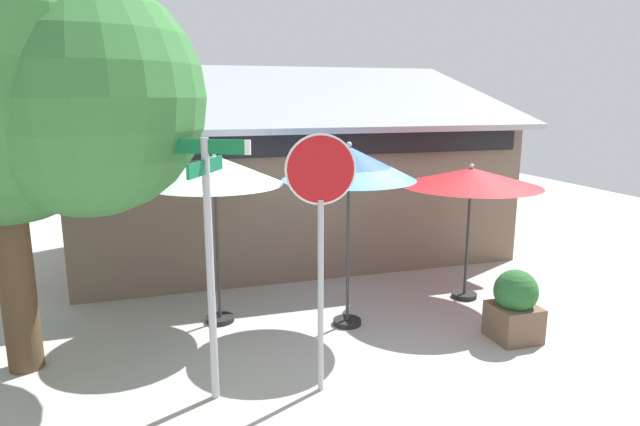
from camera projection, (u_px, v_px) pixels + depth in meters
ground_plane at (335, 334)px, 8.32m from camera, size 28.00×28.00×0.10m
cafe_building at (290, 182)px, 12.34m from camera, size 9.47×4.95×4.29m
street_sign_post at (209, 244)px, 6.09m from camera, size 0.87×0.82×3.09m
stop_sign at (321, 215)px, 6.19m from camera, size 0.80×0.15×3.12m
patio_umbrella_ivory_left at (214, 171)px, 8.17m from camera, size 2.08×2.08×2.74m
patio_umbrella_royal_blue_center at (349, 165)px, 8.04m from camera, size 2.02×2.02×2.87m
patio_umbrella_crimson_right at (471, 178)px, 9.27m from camera, size 2.38×2.38×2.40m
shade_tree at (17, 75)px, 6.37m from camera, size 4.37×3.83×5.81m
sidewalk_planter at (515, 306)px, 7.94m from camera, size 0.64×0.64×1.06m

